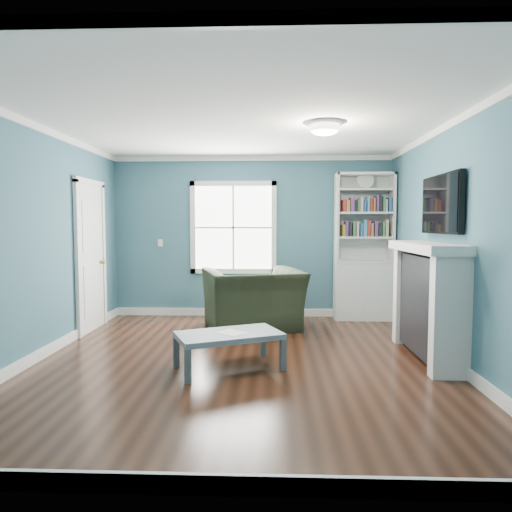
{
  "coord_description": "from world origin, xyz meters",
  "views": [
    {
      "loc": [
        0.35,
        -4.91,
        1.51
      ],
      "look_at": [
        0.15,
        0.4,
        1.13
      ],
      "focal_mm": 32.0,
      "sensor_mm": 36.0,
      "label": 1
    }
  ],
  "objects": [
    {
      "name": "floor",
      "position": [
        0.0,
        0.0,
        0.0
      ],
      "size": [
        5.0,
        5.0,
        0.0
      ],
      "primitive_type": "plane",
      "color": "black",
      "rests_on": "ground"
    },
    {
      "name": "room_walls",
      "position": [
        0.0,
        0.0,
        1.58
      ],
      "size": [
        5.0,
        5.0,
        5.0
      ],
      "color": "#39697A",
      "rests_on": "ground"
    },
    {
      "name": "trim",
      "position": [
        0.0,
        0.0,
        1.24
      ],
      "size": [
        4.5,
        5.0,
        2.6
      ],
      "color": "white",
      "rests_on": "ground"
    },
    {
      "name": "window",
      "position": [
        -0.3,
        2.49,
        1.45
      ],
      "size": [
        1.4,
        0.06,
        1.5
      ],
      "color": "white",
      "rests_on": "room_walls"
    },
    {
      "name": "bookshelf",
      "position": [
        1.77,
        2.3,
        0.92
      ],
      "size": [
        0.9,
        0.35,
        2.31
      ],
      "color": "silver",
      "rests_on": "ground"
    },
    {
      "name": "fireplace",
      "position": [
        2.08,
        0.2,
        0.64
      ],
      "size": [
        0.44,
        1.58,
        1.3
      ],
      "color": "black",
      "rests_on": "ground"
    },
    {
      "name": "tv",
      "position": [
        2.2,
        0.2,
        1.72
      ],
      "size": [
        0.06,
        1.1,
        0.65
      ],
      "primitive_type": "cube",
      "color": "black",
      "rests_on": "fireplace"
    },
    {
      "name": "door",
      "position": [
        -2.22,
        1.4,
        1.07
      ],
      "size": [
        0.12,
        0.98,
        2.17
      ],
      "color": "silver",
      "rests_on": "ground"
    },
    {
      "name": "ceiling_fixture",
      "position": [
        0.9,
        0.1,
        2.55
      ],
      "size": [
        0.38,
        0.38,
        0.15
      ],
      "color": "white",
      "rests_on": "room_walls"
    },
    {
      "name": "light_switch",
      "position": [
        -1.5,
        2.48,
        1.2
      ],
      "size": [
        0.08,
        0.01,
        0.12
      ],
      "primitive_type": "cube",
      "color": "white",
      "rests_on": "room_walls"
    },
    {
      "name": "recliner",
      "position": [
        0.06,
        1.56,
        0.58
      ],
      "size": [
        1.51,
        1.21,
        1.15
      ],
      "primitive_type": "imported",
      "rotation": [
        0.0,
        0.0,
        -2.84
      ],
      "color": "black",
      "rests_on": "ground"
    },
    {
      "name": "coffee_table",
      "position": [
        -0.11,
        -0.27,
        0.33
      ],
      "size": [
        1.2,
        0.96,
        0.38
      ],
      "rotation": [
        0.0,
        0.0,
        0.42
      ],
      "color": "#444D52",
      "rests_on": "ground"
    },
    {
      "name": "paper_sheet",
      "position": [
        -0.08,
        -0.28,
        0.39
      ],
      "size": [
        0.34,
        0.33,
        0.0
      ],
      "primitive_type": "cube",
      "rotation": [
        0.0,
        0.0,
        0.9
      ],
      "color": "white",
      "rests_on": "coffee_table"
    }
  ]
}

